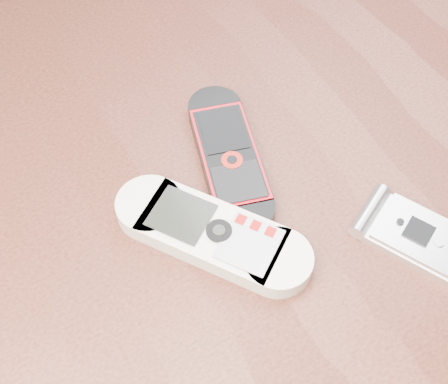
# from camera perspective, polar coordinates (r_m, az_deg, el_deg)

# --- Properties ---
(table) EXTENTS (1.20, 0.80, 0.75)m
(table) POSITION_cam_1_polar(r_m,az_deg,el_deg) (0.64, -0.39, -5.96)
(table) COLOR black
(table) RESTS_ON ground
(nokia_white) EXTENTS (0.15, 0.18, 0.02)m
(nokia_white) POSITION_cam_1_polar(r_m,az_deg,el_deg) (0.52, -1.12, -3.82)
(nokia_white) COLOR silver
(nokia_white) RESTS_ON table
(nokia_black_red) EXTENTS (0.10, 0.18, 0.02)m
(nokia_black_red) POSITION_cam_1_polar(r_m,az_deg,el_deg) (0.57, 0.48, 3.25)
(nokia_black_red) COLOR black
(nokia_black_red) RESTS_ON table
(motorola_razr) EXTENTS (0.09, 0.12, 0.02)m
(motorola_razr) POSITION_cam_1_polar(r_m,az_deg,el_deg) (0.55, 17.49, -3.95)
(motorola_razr) COLOR silver
(motorola_razr) RESTS_ON table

